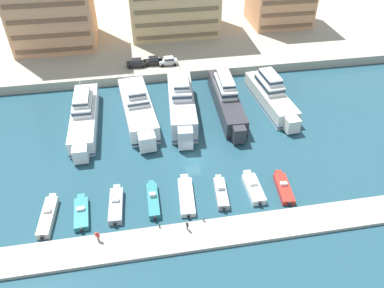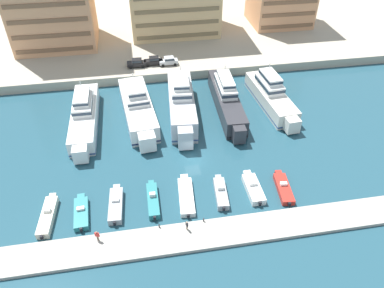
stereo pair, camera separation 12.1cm
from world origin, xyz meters
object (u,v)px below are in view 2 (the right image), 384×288
motorboat_white_mid_right (253,188)px  motorboat_red_right (283,188)px  motorboat_cream_far_left (48,216)px  yacht_white_far_left (84,115)px  yacht_white_left (138,107)px  motorboat_teal_center_left (153,200)px  motorboat_teal_left (81,213)px  yacht_ivory_center (271,95)px  motorboat_white_center (186,196)px  motorboat_grey_mid_left (116,205)px  car_silver_mid_left (169,61)px  pedestrian_mid_deck (187,225)px  yacht_silver_mid_left (182,103)px  car_black_far_left (137,63)px  pedestrian_near_edge (97,235)px  yacht_charcoal_center_left (227,99)px  car_black_left (154,61)px  motorboat_grey_center_right (221,193)px

motorboat_white_mid_right → motorboat_red_right: 4.54m
motorboat_cream_far_left → yacht_white_far_left: bearing=79.6°
yacht_white_left → motorboat_teal_center_left: bearing=-88.0°
motorboat_teal_left → motorboat_red_right: bearing=-0.3°
yacht_ivory_center → motorboat_white_center: (-20.23, -21.92, -1.75)m
motorboat_grey_mid_left → car_silver_mid_left: size_ratio=1.77×
yacht_ivory_center → motorboat_white_mid_right: size_ratio=2.88×
motorboat_red_right → pedestrian_mid_deck: 16.28m
yacht_silver_mid_left → car_black_far_left: bearing=113.2°
yacht_white_far_left → motorboat_teal_left: (0.47, -22.02, -1.59)m
motorboat_white_center → motorboat_red_right: bearing=-3.5°
yacht_ivory_center → pedestrian_near_edge: yacht_ivory_center is taller
motorboat_teal_center_left → car_black_far_left: size_ratio=1.78×
yacht_charcoal_center_left → motorboat_red_right: yacht_charcoal_center_left is taller
motorboat_red_right → car_silver_mid_left: 41.18m
motorboat_white_mid_right → motorboat_red_right: size_ratio=0.98×
motorboat_teal_left → yacht_silver_mid_left: bearing=51.7°
motorboat_white_center → pedestrian_near_edge: bearing=-154.6°
motorboat_cream_far_left → motorboat_white_mid_right: (29.42, 0.36, 0.00)m
motorboat_grey_mid_left → car_silver_mid_left: 40.42m
yacht_ivory_center → car_black_left: (-21.36, 17.00, 0.77)m
motorboat_white_mid_right → pedestrian_mid_deck: pedestrian_mid_deck is taller
car_black_far_left → pedestrian_mid_deck: (4.04, -44.63, -1.49)m
motorboat_teal_left → car_black_left: (13.75, 39.64, 2.49)m
motorboat_teal_center_left → motorboat_white_center: size_ratio=0.88×
yacht_ivory_center → motorboat_grey_center_right: (-15.13, -22.26, -1.62)m
motorboat_cream_far_left → motorboat_teal_left: size_ratio=1.17×
yacht_charcoal_center_left → motorboat_grey_center_right: (-6.21, -22.28, -1.71)m
car_silver_mid_left → pedestrian_mid_deck: bearing=-93.8°
yacht_white_far_left → car_black_left: bearing=51.1°
yacht_white_far_left → yacht_charcoal_center_left: size_ratio=0.98×
yacht_white_left → car_silver_mid_left: 18.10m
motorboat_teal_center_left → car_black_far_left: bearing=90.1°
yacht_ivory_center → motorboat_teal_left: size_ratio=2.97×
yacht_silver_mid_left → motorboat_cream_far_left: bearing=-135.0°
pedestrian_near_edge → yacht_ivory_center: bearing=40.4°
motorboat_white_center → car_black_far_left: 38.93m
yacht_white_left → pedestrian_mid_deck: size_ratio=13.84×
motorboat_teal_left → pedestrian_mid_deck: bearing=-21.0°
yacht_white_far_left → car_silver_mid_left: size_ratio=5.32×
motorboat_red_right → yacht_silver_mid_left: bearing=118.5°
motorboat_teal_center_left → pedestrian_mid_deck: size_ratio=4.67×
yacht_ivory_center → motorboat_white_mid_right: bearing=-114.7°
motorboat_white_center → motorboat_red_right: size_ratio=1.18×
motorboat_teal_center_left → car_black_far_left: (-0.04, 38.60, 2.42)m
yacht_white_left → motorboat_teal_left: size_ratio=3.24×
yacht_charcoal_center_left → motorboat_grey_mid_left: bearing=-134.1°
motorboat_teal_left → motorboat_grey_center_right: bearing=1.1°
yacht_ivory_center → motorboat_red_right: 23.57m
motorboat_teal_left → yacht_charcoal_center_left: bearing=40.9°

